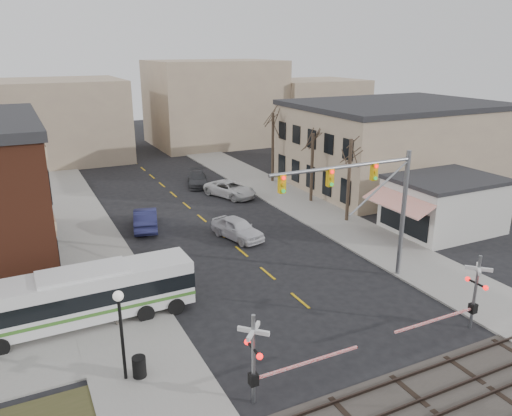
{
  "coord_description": "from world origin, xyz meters",
  "views": [
    {
      "loc": [
        -13.49,
        -19.66,
        13.74
      ],
      "look_at": [
        0.56,
        8.81,
        3.5
      ],
      "focal_mm": 35.0,
      "sensor_mm": 36.0,
      "label": 1
    }
  ],
  "objects_px": {
    "street_lamp": "(120,317)",
    "trash_bin": "(139,367)",
    "car_a": "(237,228)",
    "pedestrian_far": "(87,279)",
    "transit_bus": "(85,295)",
    "traffic_signal_mast": "(370,194)",
    "rr_crossing_west": "(263,358)",
    "pedestrian_near": "(115,306)",
    "car_b": "(146,218)",
    "car_c": "(230,189)",
    "rr_crossing_east": "(469,295)",
    "car_d": "(197,179)"
  },
  "relations": [
    {
      "from": "transit_bus",
      "to": "car_a",
      "type": "height_order",
      "value": "transit_bus"
    },
    {
      "from": "car_b",
      "to": "car_d",
      "type": "relative_size",
      "value": 1.06
    },
    {
      "from": "transit_bus",
      "to": "car_c",
      "type": "relative_size",
      "value": 2.05
    },
    {
      "from": "rr_crossing_west",
      "to": "trash_bin",
      "type": "distance_m",
      "value": 5.67
    },
    {
      "from": "rr_crossing_west",
      "to": "pedestrian_near",
      "type": "bearing_deg",
      "value": 116.37
    },
    {
      "from": "car_b",
      "to": "car_c",
      "type": "relative_size",
      "value": 0.94
    },
    {
      "from": "car_c",
      "to": "pedestrian_far",
      "type": "relative_size",
      "value": 3.19
    },
    {
      "from": "rr_crossing_east",
      "to": "pedestrian_far",
      "type": "bearing_deg",
      "value": 143.11
    },
    {
      "from": "trash_bin",
      "to": "pedestrian_near",
      "type": "xyz_separation_m",
      "value": [
        -0.03,
        4.95,
        0.5
      ]
    },
    {
      "from": "rr_crossing_east",
      "to": "car_b",
      "type": "height_order",
      "value": "rr_crossing_east"
    },
    {
      "from": "traffic_signal_mast",
      "to": "rr_crossing_west",
      "type": "xyz_separation_m",
      "value": [
        -10.34,
        -6.66,
        -3.74
      ]
    },
    {
      "from": "pedestrian_near",
      "to": "pedestrian_far",
      "type": "relative_size",
      "value": 1.13
    },
    {
      "from": "traffic_signal_mast",
      "to": "street_lamp",
      "type": "distance_m",
      "value": 15.62
    },
    {
      "from": "traffic_signal_mast",
      "to": "street_lamp",
      "type": "bearing_deg",
      "value": -168.87
    },
    {
      "from": "street_lamp",
      "to": "pedestrian_near",
      "type": "xyz_separation_m",
      "value": [
        0.55,
        4.82,
        -2.03
      ]
    },
    {
      "from": "car_b",
      "to": "car_d",
      "type": "height_order",
      "value": "car_b"
    },
    {
      "from": "transit_bus",
      "to": "pedestrian_near",
      "type": "relative_size",
      "value": 5.76
    },
    {
      "from": "car_b",
      "to": "car_c",
      "type": "height_order",
      "value": "car_b"
    },
    {
      "from": "pedestrian_near",
      "to": "rr_crossing_west",
      "type": "bearing_deg",
      "value": -170.47
    },
    {
      "from": "rr_crossing_east",
      "to": "car_b",
      "type": "relative_size",
      "value": 1.1
    },
    {
      "from": "car_b",
      "to": "trash_bin",
      "type": "bearing_deg",
      "value": 88.68
    },
    {
      "from": "car_a",
      "to": "pedestrian_far",
      "type": "distance_m",
      "value": 12.26
    },
    {
      "from": "trash_bin",
      "to": "car_d",
      "type": "height_order",
      "value": "car_d"
    },
    {
      "from": "transit_bus",
      "to": "street_lamp",
      "type": "relative_size",
      "value": 2.66
    },
    {
      "from": "rr_crossing_west",
      "to": "car_b",
      "type": "relative_size",
      "value": 1.1
    },
    {
      "from": "car_a",
      "to": "car_c",
      "type": "height_order",
      "value": "car_a"
    },
    {
      "from": "traffic_signal_mast",
      "to": "rr_crossing_west",
      "type": "relative_size",
      "value": 1.68
    },
    {
      "from": "pedestrian_far",
      "to": "pedestrian_near",
      "type": "bearing_deg",
      "value": -101.69
    },
    {
      "from": "rr_crossing_west",
      "to": "pedestrian_far",
      "type": "bearing_deg",
      "value": 111.5
    },
    {
      "from": "trash_bin",
      "to": "pedestrian_near",
      "type": "bearing_deg",
      "value": 90.39
    },
    {
      "from": "pedestrian_far",
      "to": "trash_bin",
      "type": "bearing_deg",
      "value": -107.15
    },
    {
      "from": "rr_crossing_west",
      "to": "traffic_signal_mast",
      "type": "bearing_deg",
      "value": 32.79
    },
    {
      "from": "transit_bus",
      "to": "car_b",
      "type": "distance_m",
      "value": 14.36
    },
    {
      "from": "car_a",
      "to": "pedestrian_far",
      "type": "height_order",
      "value": "pedestrian_far"
    },
    {
      "from": "rr_crossing_west",
      "to": "car_c",
      "type": "relative_size",
      "value": 1.03
    },
    {
      "from": "trash_bin",
      "to": "car_c",
      "type": "distance_m",
      "value": 27.93
    },
    {
      "from": "trash_bin",
      "to": "street_lamp",
      "type": "bearing_deg",
      "value": 168.22
    },
    {
      "from": "rr_crossing_west",
      "to": "street_lamp",
      "type": "height_order",
      "value": "street_lamp"
    },
    {
      "from": "car_c",
      "to": "street_lamp",
      "type": "bearing_deg",
      "value": -145.45
    },
    {
      "from": "traffic_signal_mast",
      "to": "pedestrian_far",
      "type": "relative_size",
      "value": 5.53
    },
    {
      "from": "rr_crossing_west",
      "to": "car_d",
      "type": "bearing_deg",
      "value": 74.64
    },
    {
      "from": "rr_crossing_west",
      "to": "transit_bus",
      "type": "bearing_deg",
      "value": 120.61
    },
    {
      "from": "transit_bus",
      "to": "rr_crossing_west",
      "type": "xyz_separation_m",
      "value": [
        5.51,
        -9.31,
        0.34
      ]
    },
    {
      "from": "rr_crossing_east",
      "to": "trash_bin",
      "type": "height_order",
      "value": "rr_crossing_east"
    },
    {
      "from": "rr_crossing_east",
      "to": "car_d",
      "type": "bearing_deg",
      "value": 94.79
    },
    {
      "from": "transit_bus",
      "to": "rr_crossing_east",
      "type": "distance_m",
      "value": 19.45
    },
    {
      "from": "car_b",
      "to": "rr_crossing_west",
      "type": "bearing_deg",
      "value": 101.64
    },
    {
      "from": "traffic_signal_mast",
      "to": "car_b",
      "type": "xyz_separation_m",
      "value": [
        -9.49,
        15.5,
        -4.87
      ]
    },
    {
      "from": "street_lamp",
      "to": "trash_bin",
      "type": "bearing_deg",
      "value": -11.78
    },
    {
      "from": "street_lamp",
      "to": "pedestrian_near",
      "type": "relative_size",
      "value": 2.16
    }
  ]
}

